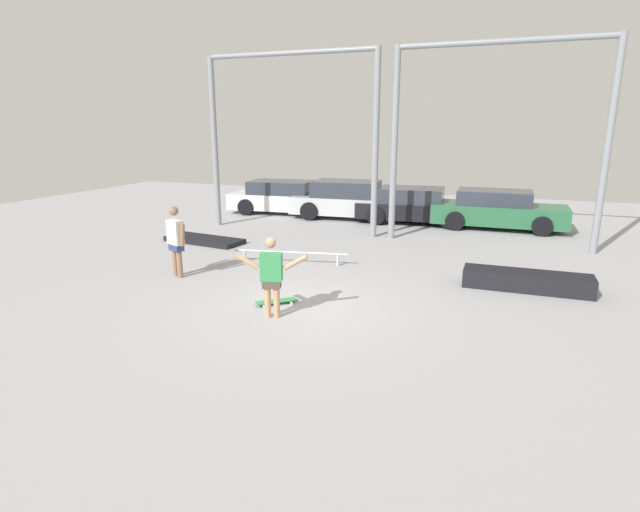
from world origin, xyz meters
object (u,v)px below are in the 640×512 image
grind_rail (290,254)px  bystander (176,239)px  grind_box (527,281)px  parked_car_silver (349,200)px  manual_pad (204,240)px  parked_car_black (414,206)px  skateboard (276,301)px  parked_car_green (497,210)px  skateboarder (271,274)px  parked_car_white (284,198)px

grind_rail → bystander: size_ratio=1.77×
grind_box → parked_car_silver: parked_car_silver is taller
manual_pad → parked_car_black: size_ratio=0.58×
skateboard → parked_car_green: 10.37m
skateboarder → grind_box: (4.47, 3.39, -0.64)m
grind_rail → skateboarder: bearing=-71.5°
parked_car_green → bystander: bearing=-128.7°
skateboarder → skateboard: 1.04m
skateboarder → parked_car_white: skateboarder is taller
grind_box → manual_pad: bearing=170.8°
grind_box → manual_pad: size_ratio=1.07×
parked_car_white → parked_car_black: size_ratio=1.09×
parked_car_silver → parked_car_black: (2.49, -0.01, -0.07)m
parked_car_green → bystander: 11.08m
manual_pad → parked_car_black: (5.42, 5.51, 0.55)m
skateboarder → parked_car_white: size_ratio=0.33×
skateboarder → grind_box: 5.65m
grind_rail → parked_car_silver: (-0.54, 6.86, 0.42)m
parked_car_white → parked_car_black: 5.31m
skateboarder → skateboard: (-0.23, 0.65, -0.78)m
parked_car_silver → manual_pad: bearing=-121.3°
skateboarder → grind_rail: size_ratio=0.51×
skateboarder → parked_car_white: (-4.55, 10.56, -0.20)m
parked_car_silver → bystander: bearing=-102.9°
grind_box → manual_pad: 9.25m
grind_box → manual_pad: (-9.13, 1.49, -0.13)m
grind_rail → parked_car_silver: 6.90m
skateboarder → parked_car_green: skateboarder is taller
parked_car_black → parked_car_green: (2.90, -0.14, 0.02)m
skateboarder → bystander: (-3.22, 1.57, 0.07)m
grind_rail → bystander: (-2.03, -1.97, 0.64)m
grind_box → parked_car_silver: 9.37m
skateboard → grind_rail: grind_rail is taller
parked_car_white → skateboarder: bearing=-72.5°
skateboarder → parked_car_black: (0.76, 10.39, -0.22)m
bystander → parked_car_silver: bearing=-78.0°
parked_car_white → parked_car_silver: bearing=-9.2°
parked_car_white → parked_car_green: 8.21m
bystander → parked_car_black: bearing=-92.7°
grind_rail → parked_car_green: size_ratio=0.67×
parked_car_white → parked_car_silver: (2.82, -0.17, 0.05)m
parked_car_silver → parked_car_green: (5.39, -0.15, -0.04)m
parked_car_silver → grind_rail: bearing=-88.8°
manual_pad → parked_car_black: 7.75m
skateboarder → bystander: bystander is taller
skateboard → bystander: bearing=121.4°
parked_car_silver → skateboarder: bearing=-83.9°
grind_rail → parked_car_green: parked_car_green is taller
parked_car_black → bystander: size_ratio=2.53×
skateboard → bystander: size_ratio=0.45×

